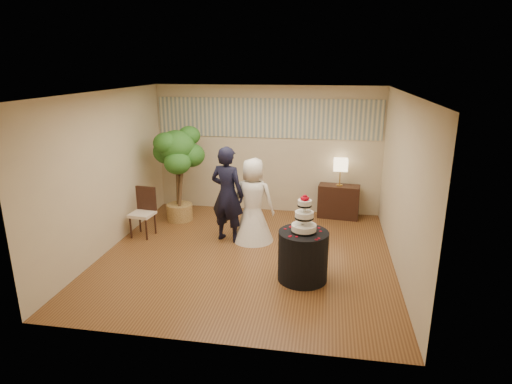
% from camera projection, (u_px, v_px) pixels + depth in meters
% --- Properties ---
extents(floor, '(5.00, 5.00, 0.00)m').
position_uv_depth(floor, '(247.00, 255.00, 7.52)').
color(floor, brown).
rests_on(floor, ground).
extents(ceiling, '(5.00, 5.00, 0.00)m').
position_uv_depth(ceiling, '(246.00, 92.00, 6.72)').
color(ceiling, white).
rests_on(ceiling, wall_back).
extents(wall_back, '(5.00, 0.06, 2.80)m').
position_uv_depth(wall_back, '(267.00, 150.00, 9.48)').
color(wall_back, beige).
rests_on(wall_back, ground).
extents(wall_front, '(5.00, 0.06, 2.80)m').
position_uv_depth(wall_front, '(204.00, 236.00, 4.76)').
color(wall_front, beige).
rests_on(wall_front, ground).
extents(wall_left, '(0.06, 5.00, 2.80)m').
position_uv_depth(wall_left, '(107.00, 172.00, 7.52)').
color(wall_left, beige).
rests_on(wall_left, ground).
extents(wall_right, '(0.06, 5.00, 2.80)m').
position_uv_depth(wall_right, '(402.00, 185.00, 6.72)').
color(wall_right, beige).
rests_on(wall_right, ground).
extents(mural_border, '(4.90, 0.02, 0.85)m').
position_uv_depth(mural_border, '(267.00, 118.00, 9.26)').
color(mural_border, '#A6AB97').
rests_on(mural_border, wall_back).
extents(groom, '(0.76, 0.61, 1.82)m').
position_uv_depth(groom, '(227.00, 194.00, 7.93)').
color(groom, black).
rests_on(groom, floor).
extents(bride, '(0.88, 0.87, 1.60)m').
position_uv_depth(bride, '(253.00, 200.00, 7.95)').
color(bride, white).
rests_on(bride, floor).
extents(cake_table, '(0.88, 0.88, 0.79)m').
position_uv_depth(cake_table, '(303.00, 256.00, 6.58)').
color(cake_table, black).
rests_on(cake_table, floor).
extents(wedding_cake, '(0.39, 0.39, 0.59)m').
position_uv_depth(wedding_cake, '(304.00, 214.00, 6.38)').
color(wedding_cake, white).
rests_on(wedding_cake, cake_table).
extents(console, '(0.91, 0.47, 0.72)m').
position_uv_depth(console, '(339.00, 201.00, 9.29)').
color(console, black).
rests_on(console, floor).
extents(table_lamp, '(0.29, 0.29, 0.58)m').
position_uv_depth(table_lamp, '(340.00, 172.00, 9.10)').
color(table_lamp, beige).
rests_on(table_lamp, console).
extents(ficus_tree, '(1.38, 1.38, 2.04)m').
position_uv_depth(ficus_tree, '(178.00, 174.00, 8.94)').
color(ficus_tree, '#285E1D').
rests_on(ficus_tree, floor).
extents(side_chair, '(0.49, 0.50, 0.95)m').
position_uv_depth(side_chair, '(142.00, 213.00, 8.24)').
color(side_chair, black).
rests_on(side_chair, floor).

